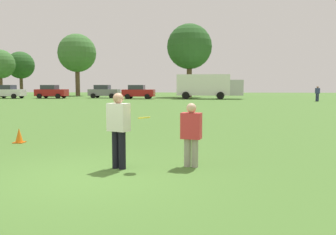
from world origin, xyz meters
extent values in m
plane|color=#47702D|center=(0.00, 0.00, 0.00)|extent=(153.40, 153.40, 0.00)
cylinder|color=black|center=(0.36, 0.75, 0.42)|extent=(0.16, 0.16, 0.85)
cylinder|color=black|center=(0.52, 0.67, 0.42)|extent=(0.16, 0.16, 0.85)
cube|color=silver|center=(0.44, 0.71, 1.15)|extent=(0.54, 0.46, 0.62)
sphere|color=tan|center=(0.44, 0.71, 1.57)|extent=(0.24, 0.24, 0.24)
cylinder|color=gray|center=(2.13, 0.98, 0.32)|extent=(0.16, 0.16, 0.65)
cylinder|color=gray|center=(1.96, 1.02, 0.32)|extent=(0.16, 0.16, 0.65)
cube|color=red|center=(2.05, 1.00, 0.94)|extent=(0.50, 0.36, 0.59)
sphere|color=#D8AD8C|center=(2.05, 1.00, 1.35)|extent=(0.23, 0.23, 0.23)
cylinder|color=yellow|center=(1.01, 0.67, 1.15)|extent=(0.27, 0.27, 0.06)
cube|color=#D8590C|center=(-3.52, 3.93, 0.01)|extent=(0.32, 0.32, 0.03)
cone|color=orange|center=(-3.52, 3.93, 0.26)|extent=(0.24, 0.24, 0.45)
cube|color=silver|center=(-22.99, 39.21, 0.78)|extent=(4.26, 1.95, 0.90)
cube|color=#2D333D|center=(-23.24, 39.22, 1.50)|extent=(2.06, 1.71, 0.64)
cylinder|color=black|center=(-21.66, 40.16, 0.33)|extent=(0.67, 0.24, 0.66)
cylinder|color=black|center=(-21.73, 38.17, 0.33)|extent=(0.67, 0.24, 0.66)
cylinder|color=black|center=(-24.26, 40.25, 0.33)|extent=(0.67, 0.24, 0.66)
cube|color=maroon|center=(-17.31, 40.02, 0.78)|extent=(4.26, 1.95, 0.90)
cube|color=#2D333D|center=(-17.56, 40.03, 1.50)|extent=(2.06, 1.71, 0.64)
cylinder|color=black|center=(-15.98, 40.97, 0.33)|extent=(0.67, 0.24, 0.66)
cylinder|color=black|center=(-16.05, 38.97, 0.33)|extent=(0.67, 0.24, 0.66)
cylinder|color=black|center=(-18.58, 41.06, 0.33)|extent=(0.67, 0.24, 0.66)
cylinder|color=black|center=(-18.65, 39.06, 0.33)|extent=(0.67, 0.24, 0.66)
cube|color=slate|center=(-10.43, 41.65, 0.78)|extent=(4.26, 1.95, 0.90)
cube|color=#2D333D|center=(-10.68, 41.66, 1.50)|extent=(2.06, 1.71, 0.64)
cylinder|color=black|center=(-9.10, 42.60, 0.33)|extent=(0.67, 0.24, 0.66)
cylinder|color=black|center=(-9.17, 40.61, 0.33)|extent=(0.67, 0.24, 0.66)
cylinder|color=black|center=(-11.70, 42.70, 0.33)|extent=(0.67, 0.24, 0.66)
cylinder|color=black|center=(-11.77, 40.70, 0.33)|extent=(0.67, 0.24, 0.66)
cube|color=maroon|center=(-5.18, 39.16, 0.78)|extent=(4.26, 1.95, 0.90)
cube|color=#2D333D|center=(-5.43, 39.17, 1.50)|extent=(2.06, 1.71, 0.64)
cylinder|color=black|center=(-3.84, 40.11, 0.33)|extent=(0.67, 0.24, 0.66)
cylinder|color=black|center=(-3.91, 38.11, 0.33)|extent=(0.67, 0.24, 0.66)
cylinder|color=black|center=(-6.44, 40.20, 0.33)|extent=(0.67, 0.24, 0.66)
cylinder|color=black|center=(-6.51, 38.20, 0.33)|extent=(0.67, 0.24, 0.66)
cube|color=white|center=(3.30, 39.63, 1.83)|extent=(6.88, 2.74, 2.70)
cube|color=#B2B2B7|center=(7.49, 39.48, 1.48)|extent=(1.88, 2.36, 2.00)
cylinder|color=black|center=(5.55, 40.92, 0.48)|extent=(0.97, 0.31, 0.96)
cylinder|color=black|center=(5.46, 38.18, 0.48)|extent=(0.97, 0.31, 0.96)
cylinder|color=black|center=(1.14, 41.07, 0.48)|extent=(0.97, 0.31, 0.96)
cylinder|color=black|center=(1.04, 38.34, 0.48)|extent=(0.97, 0.31, 0.96)
cylinder|color=#1E234C|center=(15.81, 33.75, 0.43)|extent=(0.16, 0.16, 0.87)
cylinder|color=#1E234C|center=(15.99, 33.75, 0.43)|extent=(0.16, 0.16, 0.87)
cube|color=navy|center=(15.90, 33.75, 1.17)|extent=(0.48, 0.29, 0.61)
sphere|color=#8C664C|center=(15.90, 33.75, 1.59)|extent=(0.23, 0.23, 0.23)
cylinder|color=brown|center=(-27.92, 46.11, 1.57)|extent=(0.52, 0.52, 3.14)
sphere|color=#3D7033|center=(-27.92, 46.11, 5.05)|extent=(4.49, 4.49, 4.49)
cylinder|color=brown|center=(-27.36, 51.55, 1.61)|extent=(0.54, 0.54, 3.22)
sphere|color=#285623|center=(-27.36, 51.55, 5.17)|extent=(4.60, 4.60, 4.60)
cylinder|color=brown|center=(-17.39, 51.18, 2.21)|extent=(0.74, 0.74, 4.43)
sphere|color=#3D7033|center=(-17.39, 51.18, 7.11)|extent=(6.32, 6.32, 6.32)
cylinder|color=brown|center=(1.38, 46.13, 2.33)|extent=(0.78, 0.78, 4.66)
sphere|color=#285623|center=(1.38, 46.13, 7.50)|extent=(6.66, 6.66, 6.66)
camera|label=1|loc=(2.10, -6.95, 1.87)|focal=37.73mm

